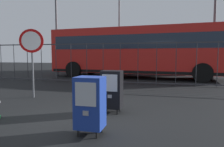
{
  "coord_description": "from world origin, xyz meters",
  "views": [
    {
      "loc": [
        1.69,
        -4.19,
        1.39
      ],
      "look_at": [
        0.3,
        1.2,
        0.9
      ],
      "focal_mm": 33.42,
      "sensor_mm": 36.0,
      "label": 1
    }
  ],
  "objects_px": {
    "bus_far": "(129,51)",
    "stop_sign": "(32,49)",
    "street_light_near_right": "(215,12)",
    "newspaper_box_secondary": "(112,89)",
    "street_light_far_left": "(119,18)",
    "newspaper_box_primary": "(90,102)",
    "street_light_near_left": "(56,12)",
    "bus_near": "(136,50)"
  },
  "relations": [
    {
      "from": "bus_near",
      "to": "street_light_far_left",
      "type": "distance_m",
      "value": 7.04
    },
    {
      "from": "stop_sign",
      "to": "bus_far",
      "type": "xyz_separation_m",
      "value": [
        1.21,
        11.15,
        0.11
      ]
    },
    {
      "from": "bus_near",
      "to": "street_light_far_left",
      "type": "xyz_separation_m",
      "value": [
        -2.39,
        5.87,
        3.06
      ]
    },
    {
      "from": "bus_near",
      "to": "newspaper_box_primary",
      "type": "bearing_deg",
      "value": -82.35
    },
    {
      "from": "newspaper_box_primary",
      "to": "bus_near",
      "type": "relative_size",
      "value": 0.1
    },
    {
      "from": "newspaper_box_primary",
      "to": "street_light_near_right",
      "type": "distance_m",
      "value": 10.78
    },
    {
      "from": "newspaper_box_primary",
      "to": "street_light_near_left",
      "type": "relative_size",
      "value": 0.14
    },
    {
      "from": "newspaper_box_primary",
      "to": "bus_far",
      "type": "xyz_separation_m",
      "value": [
        -1.73,
        13.7,
        1.14
      ]
    },
    {
      "from": "newspaper_box_secondary",
      "to": "stop_sign",
      "type": "xyz_separation_m",
      "value": [
        -2.96,
        1.09,
        1.03
      ]
    },
    {
      "from": "newspaper_box_primary",
      "to": "stop_sign",
      "type": "distance_m",
      "value": 4.02
    },
    {
      "from": "street_light_near_right",
      "to": "street_light_far_left",
      "type": "bearing_deg",
      "value": 139.36
    },
    {
      "from": "newspaper_box_secondary",
      "to": "street_light_near_left",
      "type": "distance_m",
      "value": 10.6
    },
    {
      "from": "street_light_near_right",
      "to": "street_light_far_left",
      "type": "distance_m",
      "value": 8.93
    },
    {
      "from": "newspaper_box_primary",
      "to": "street_light_near_left",
      "type": "xyz_separation_m",
      "value": [
        -5.89,
        9.45,
        3.69
      ]
    },
    {
      "from": "newspaper_box_secondary",
      "to": "bus_near",
      "type": "relative_size",
      "value": 0.1
    },
    {
      "from": "newspaper_box_secondary",
      "to": "bus_near",
      "type": "distance_m",
      "value": 8.08
    },
    {
      "from": "stop_sign",
      "to": "street_light_near_right",
      "type": "relative_size",
      "value": 0.34
    },
    {
      "from": "street_light_near_right",
      "to": "street_light_far_left",
      "type": "relative_size",
      "value": 0.78
    },
    {
      "from": "street_light_near_left",
      "to": "street_light_near_right",
      "type": "relative_size",
      "value": 1.13
    },
    {
      "from": "bus_far",
      "to": "street_light_near_right",
      "type": "bearing_deg",
      "value": -31.17
    },
    {
      "from": "street_light_far_left",
      "to": "stop_sign",
      "type": "bearing_deg",
      "value": -90.29
    },
    {
      "from": "stop_sign",
      "to": "street_light_near_right",
      "type": "bearing_deg",
      "value": 45.77
    },
    {
      "from": "street_light_near_left",
      "to": "newspaper_box_secondary",
      "type": "bearing_deg",
      "value": -53.54
    },
    {
      "from": "newspaper_box_primary",
      "to": "bus_far",
      "type": "distance_m",
      "value": 13.86
    },
    {
      "from": "newspaper_box_secondary",
      "to": "street_light_near_right",
      "type": "xyz_separation_m",
      "value": [
        3.84,
        8.08,
        3.23
      ]
    },
    {
      "from": "street_light_near_right",
      "to": "newspaper_box_primary",
      "type": "bearing_deg",
      "value": -112.06
    },
    {
      "from": "newspaper_box_primary",
      "to": "street_light_far_left",
      "type": "height_order",
      "value": "street_light_far_left"
    },
    {
      "from": "newspaper_box_secondary",
      "to": "street_light_far_left",
      "type": "xyz_separation_m",
      "value": [
        -2.89,
        13.86,
        4.19
      ]
    },
    {
      "from": "bus_far",
      "to": "newspaper_box_secondary",
      "type": "bearing_deg",
      "value": -76.35
    },
    {
      "from": "newspaper_box_primary",
      "to": "street_light_far_left",
      "type": "distance_m",
      "value": 16.14
    },
    {
      "from": "newspaper_box_secondary",
      "to": "street_light_near_right",
      "type": "bearing_deg",
      "value": 64.54
    },
    {
      "from": "street_light_far_left",
      "to": "bus_far",
      "type": "bearing_deg",
      "value": -54.6
    },
    {
      "from": "newspaper_box_secondary",
      "to": "street_light_near_right",
      "type": "distance_m",
      "value": 9.51
    },
    {
      "from": "bus_near",
      "to": "newspaper_box_secondary",
      "type": "bearing_deg",
      "value": -81.69
    },
    {
      "from": "stop_sign",
      "to": "street_light_near_left",
      "type": "height_order",
      "value": "street_light_near_left"
    },
    {
      "from": "street_light_far_left",
      "to": "newspaper_box_secondary",
      "type": "bearing_deg",
      "value": -78.22
    },
    {
      "from": "bus_far",
      "to": "stop_sign",
      "type": "bearing_deg",
      "value": -90.66
    },
    {
      "from": "newspaper_box_primary",
      "to": "bus_far",
      "type": "relative_size",
      "value": 0.1
    },
    {
      "from": "newspaper_box_primary",
      "to": "bus_far",
      "type": "bearing_deg",
      "value": 97.18
    },
    {
      "from": "newspaper_box_secondary",
      "to": "bus_far",
      "type": "height_order",
      "value": "bus_far"
    },
    {
      "from": "stop_sign",
      "to": "street_light_near_left",
      "type": "relative_size",
      "value": 0.3
    },
    {
      "from": "bus_far",
      "to": "street_light_near_right",
      "type": "distance_m",
      "value": 7.28
    }
  ]
}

